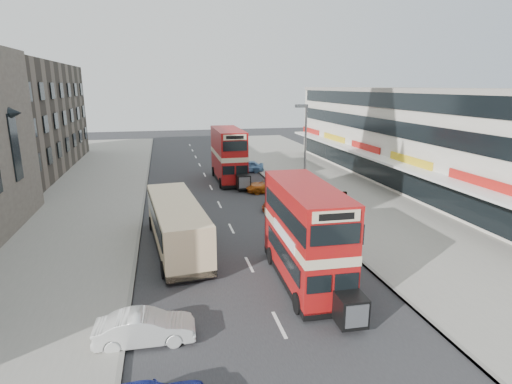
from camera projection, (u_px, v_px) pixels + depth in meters
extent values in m
plane|color=#28282B|center=(294.00, 355.00, 14.93)|extent=(160.00, 160.00, 0.00)
cube|color=#28282B|center=(219.00, 205.00, 33.81)|extent=(12.00, 90.00, 0.01)
cube|color=gray|center=(354.00, 195.00, 36.35)|extent=(12.00, 90.00, 0.15)
cube|color=gray|center=(63.00, 213.00, 31.23)|extent=(12.00, 90.00, 0.15)
cube|color=gray|center=(143.00, 208.00, 32.49)|extent=(0.20, 90.00, 0.16)
cube|color=gray|center=(290.00, 199.00, 35.09)|extent=(0.20, 90.00, 0.16)
cube|color=beige|center=(425.00, 140.00, 38.84)|extent=(8.00, 46.00, 9.00)
cube|color=black|center=(384.00, 172.00, 38.70)|extent=(0.10, 44.00, 2.40)
cube|color=gray|center=(431.00, 90.00, 37.69)|extent=(8.20, 46.20, 0.40)
cube|color=white|center=(377.00, 158.00, 38.17)|extent=(1.80, 44.00, 0.20)
cylinder|color=slate|center=(305.00, 158.00, 32.33)|extent=(0.16, 0.16, 8.00)
cube|color=slate|center=(302.00, 106.00, 31.24)|extent=(1.00, 0.20, 0.25)
cube|color=black|center=(304.00, 275.00, 20.49)|extent=(2.60, 7.60, 0.33)
cube|color=maroon|center=(304.00, 254.00, 20.21)|extent=(2.58, 7.60, 2.07)
cube|color=beige|center=(305.00, 232.00, 19.91)|extent=(2.62, 7.64, 0.42)
cube|color=maroon|center=(306.00, 209.00, 19.63)|extent=(2.58, 7.60, 1.98)
cube|color=maroon|center=(306.00, 188.00, 19.36)|extent=(2.60, 7.62, 0.24)
cube|color=black|center=(351.00, 310.00, 16.36)|extent=(1.16, 1.16, 1.22)
cube|color=black|center=(229.00, 177.00, 42.24)|extent=(2.55, 8.08, 0.35)
cube|color=maroon|center=(228.00, 166.00, 41.93)|extent=(2.53, 8.08, 2.22)
cube|color=beige|center=(228.00, 154.00, 41.62)|extent=(2.57, 8.12, 0.45)
cube|color=maroon|center=(228.00, 142.00, 41.31)|extent=(2.53, 8.08, 2.12)
cube|color=maroon|center=(228.00, 130.00, 41.03)|extent=(2.55, 8.10, 0.25)
cube|color=black|center=(243.00, 182.00, 37.84)|extent=(1.21, 1.21, 1.31)
cube|color=black|center=(178.00, 242.00, 24.70)|extent=(3.53, 10.28, 0.40)
cube|color=beige|center=(177.00, 223.00, 24.40)|extent=(3.51, 10.28, 2.62)
imported|color=silver|center=(145.00, 328.00, 15.53)|extent=(3.78, 1.42, 1.23)
imported|color=#A63110|center=(288.00, 204.00, 31.93)|extent=(4.26, 2.17, 1.18)
imported|color=#CB5E14|center=(269.00, 186.00, 37.66)|extent=(4.34, 2.23, 1.17)
imported|color=#6295C5|center=(246.00, 166.00, 46.27)|extent=(4.15, 2.02, 1.36)
imported|color=gray|center=(344.00, 203.00, 30.20)|extent=(0.72, 0.51, 1.90)
imported|color=gray|center=(269.00, 199.00, 34.02)|extent=(0.67, 1.65, 0.85)
imported|color=black|center=(269.00, 189.00, 33.80)|extent=(0.71, 0.49, 1.87)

